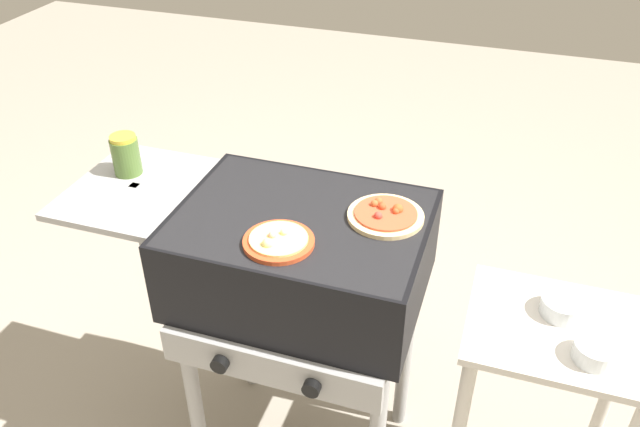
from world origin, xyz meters
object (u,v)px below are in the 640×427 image
Objects in this scene: grill at (296,262)px; pizza_pepperoni at (386,215)px; sauce_jar at (126,155)px; prep_table at (545,384)px; topping_bowl_near at (563,307)px; pizza_cheese at (278,241)px; topping_bowl_far at (596,352)px.

pizza_pepperoni reaches higher than grill.
sauce_jar is 0.16× the size of prep_table.
pizza_pepperoni is 1.76× the size of topping_bowl_near.
grill is at bearing -6.45° from sauce_jar.
prep_table is (0.46, -0.06, -0.39)m from pizza_pepperoni.
sauce_jar is at bearing 177.41° from prep_table.
pizza_cheese is 0.79m from prep_table.
sauce_jar is (-0.52, 0.06, 0.20)m from grill.
pizza_pepperoni is at bearing 172.37° from prep_table.
pizza_cheese is at bearing -89.15° from grill.
pizza_pepperoni is 0.27× the size of prep_table.
sauce_jar is (-0.73, -0.01, 0.05)m from pizza_pepperoni.
pizza_pepperoni is at bearing 0.58° from sauce_jar.
grill is at bearing -163.14° from pizza_pepperoni.
topping_bowl_near is (0.46, -0.01, -0.17)m from pizza_pepperoni.
topping_bowl_near is (0.67, 0.06, -0.02)m from grill.
grill reaches higher than prep_table.
pizza_pepperoni is at bearing 16.86° from grill.
sauce_jar is at bearing 179.87° from topping_bowl_near.
grill is 0.71m from prep_table.
pizza_pepperoni is (0.22, 0.07, 0.15)m from grill.
pizza_pepperoni is 0.57m from topping_bowl_far.
prep_table is at bearing -7.63° from pizza_pepperoni.
topping_bowl_far is at bearing -48.94° from prep_table.
pizza_cheese is at bearing -165.29° from topping_bowl_near.
sauce_jar is 1.13× the size of topping_bowl_far.
sauce_jar is at bearing 173.55° from grill.
prep_table is (0.67, 0.00, -0.24)m from grill.
pizza_pepperoni is at bearing 178.74° from topping_bowl_near.
pizza_pepperoni is 1.89× the size of topping_bowl_far.
topping_bowl_near is (0.67, 0.18, -0.17)m from pizza_cheese.
pizza_pepperoni reaches higher than topping_bowl_near.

